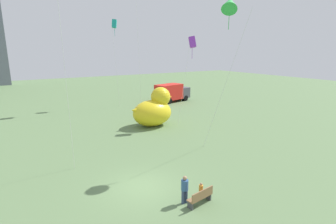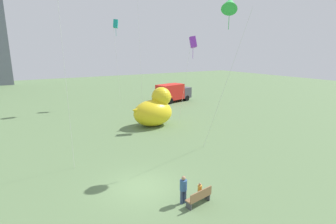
{
  "view_description": "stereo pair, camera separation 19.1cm",
  "coord_description": "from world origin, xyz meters",
  "px_view_note": "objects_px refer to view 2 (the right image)",
  "views": [
    {
      "loc": [
        -6.09,
        -12.91,
        8.02
      ],
      "look_at": [
        4.28,
        4.09,
        3.31
      ],
      "focal_mm": 27.78,
      "sensor_mm": 36.0,
      "label": 1
    },
    {
      "loc": [
        -5.93,
        -13.01,
        8.02
      ],
      "look_at": [
        4.28,
        4.09,
        3.31
      ],
      "focal_mm": 27.78,
      "sensor_mm": 36.0,
      "label": 2
    }
  ],
  "objects_px": {
    "kite_teal": "(116,24)",
    "park_bench": "(199,197)",
    "giant_inflatable_duck": "(154,110)",
    "kite_green": "(230,4)",
    "box_truck": "(173,93)",
    "kite_purple": "(193,43)",
    "person_child": "(200,190)",
    "person_adult": "(183,188)"
  },
  "relations": [
    {
      "from": "kite_teal",
      "to": "park_bench",
      "type": "bearing_deg",
      "value": -101.8
    },
    {
      "from": "park_bench",
      "to": "kite_teal",
      "type": "bearing_deg",
      "value": 78.2
    },
    {
      "from": "giant_inflatable_duck",
      "to": "kite_green",
      "type": "distance_m",
      "value": 13.84
    },
    {
      "from": "box_truck",
      "to": "kite_purple",
      "type": "relative_size",
      "value": 0.66
    },
    {
      "from": "kite_purple",
      "to": "kite_teal",
      "type": "xyz_separation_m",
      "value": [
        -3.18,
        14.29,
        2.82
      ]
    },
    {
      "from": "kite_purple",
      "to": "kite_green",
      "type": "bearing_deg",
      "value": -110.68
    },
    {
      "from": "person_child",
      "to": "kite_purple",
      "type": "bearing_deg",
      "value": 55.86
    },
    {
      "from": "kite_green",
      "to": "kite_teal",
      "type": "xyz_separation_m",
      "value": [
        0.07,
        22.89,
        0.53
      ]
    },
    {
      "from": "kite_purple",
      "to": "box_truck",
      "type": "bearing_deg",
      "value": 66.92
    },
    {
      "from": "person_adult",
      "to": "giant_inflatable_duck",
      "type": "relative_size",
      "value": 0.31
    },
    {
      "from": "park_bench",
      "to": "box_truck",
      "type": "xyz_separation_m",
      "value": [
        14.07,
        25.2,
        0.97
      ]
    },
    {
      "from": "kite_green",
      "to": "person_child",
      "type": "bearing_deg",
      "value": -142.98
    },
    {
      "from": "giant_inflatable_duck",
      "to": "box_truck",
      "type": "relative_size",
      "value": 0.8
    },
    {
      "from": "box_truck",
      "to": "kite_teal",
      "type": "relative_size",
      "value": 0.51
    },
    {
      "from": "park_bench",
      "to": "person_adult",
      "type": "distance_m",
      "value": 0.95
    },
    {
      "from": "person_adult",
      "to": "giant_inflatable_duck",
      "type": "bearing_deg",
      "value": 67.88
    },
    {
      "from": "kite_green",
      "to": "park_bench",
      "type": "bearing_deg",
      "value": -141.88
    },
    {
      "from": "kite_purple",
      "to": "kite_teal",
      "type": "relative_size",
      "value": 0.77
    },
    {
      "from": "park_bench",
      "to": "kite_teal",
      "type": "relative_size",
      "value": 0.13
    },
    {
      "from": "box_truck",
      "to": "kite_teal",
      "type": "distance_m",
      "value": 13.38
    },
    {
      "from": "giant_inflatable_duck",
      "to": "person_adult",
      "type": "bearing_deg",
      "value": -112.12
    },
    {
      "from": "person_child",
      "to": "kite_green",
      "type": "bearing_deg",
      "value": 37.02
    },
    {
      "from": "kite_green",
      "to": "kite_purple",
      "type": "xyz_separation_m",
      "value": [
        3.25,
        8.6,
        -2.29
      ]
    },
    {
      "from": "park_bench",
      "to": "person_child",
      "type": "height_order",
      "value": "person_child"
    },
    {
      "from": "person_adult",
      "to": "box_truck",
      "type": "distance_m",
      "value": 28.7
    },
    {
      "from": "kite_purple",
      "to": "person_adult",
      "type": "bearing_deg",
      "value": -127.44
    },
    {
      "from": "person_child",
      "to": "kite_teal",
      "type": "relative_size",
      "value": 0.08
    },
    {
      "from": "park_bench",
      "to": "person_child",
      "type": "bearing_deg",
      "value": 51.14
    },
    {
      "from": "kite_purple",
      "to": "kite_teal",
      "type": "distance_m",
      "value": 14.91
    },
    {
      "from": "person_adult",
      "to": "kite_purple",
      "type": "distance_m",
      "value": 17.6
    },
    {
      "from": "person_child",
      "to": "box_truck",
      "type": "relative_size",
      "value": 0.15
    },
    {
      "from": "giant_inflatable_duck",
      "to": "kite_green",
      "type": "relative_size",
      "value": 0.42
    },
    {
      "from": "box_truck",
      "to": "person_child",
      "type": "bearing_deg",
      "value": -119.0
    },
    {
      "from": "person_child",
      "to": "giant_inflatable_duck",
      "type": "relative_size",
      "value": 0.19
    },
    {
      "from": "person_child",
      "to": "box_truck",
      "type": "xyz_separation_m",
      "value": [
        13.72,
        24.76,
        0.91
      ]
    },
    {
      "from": "box_truck",
      "to": "kite_teal",
      "type": "height_order",
      "value": "kite_teal"
    },
    {
      "from": "person_adult",
      "to": "kite_green",
      "type": "xyz_separation_m",
      "value": [
        6.29,
        3.85,
        10.26
      ]
    },
    {
      "from": "park_bench",
      "to": "kite_teal",
      "type": "height_order",
      "value": "kite_teal"
    },
    {
      "from": "kite_teal",
      "to": "kite_green",
      "type": "bearing_deg",
      "value": -90.16
    },
    {
      "from": "person_adult",
      "to": "giant_inflatable_duck",
      "type": "height_order",
      "value": "giant_inflatable_duck"
    },
    {
      "from": "giant_inflatable_duck",
      "to": "kite_purple",
      "type": "bearing_deg",
      "value": -22.35
    },
    {
      "from": "person_adult",
      "to": "person_child",
      "type": "xyz_separation_m",
      "value": [
        1.0,
        -0.13,
        -0.34
      ]
    }
  ]
}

